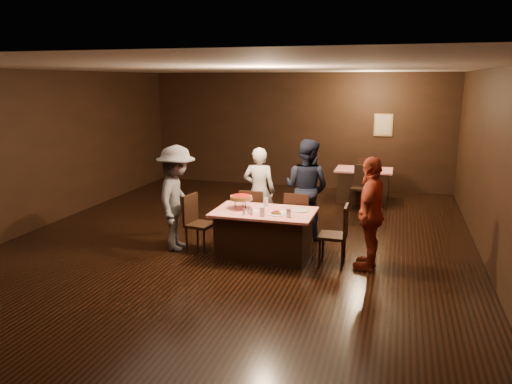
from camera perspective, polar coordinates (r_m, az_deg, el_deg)
room at (r=8.48m, az=-1.91°, el=8.16°), size 10.00×10.04×3.02m
main_table at (r=8.04m, az=0.93°, el=-4.83°), size 1.60×1.00×0.77m
back_table at (r=12.01m, az=12.16°, el=0.77°), size 1.30×0.90×0.77m
chair_far_left at (r=8.81m, az=-0.30°, el=-2.64°), size 0.44×0.44×0.95m
chair_far_right at (r=8.63m, az=4.81°, el=-3.02°), size 0.43×0.43×0.95m
chair_end_left at (r=8.36m, az=-6.38°, el=-3.58°), size 0.48×0.48×0.95m
chair_end_right at (r=7.81m, az=8.77°, el=-4.81°), size 0.42×0.42×0.95m
chair_back_near at (r=11.31m, az=11.92°, el=0.51°), size 0.47×0.47×0.95m
chair_back_far at (r=12.59m, az=12.39°, el=1.71°), size 0.48×0.48×0.95m
diner_white_jacket at (r=9.19m, az=0.35°, el=0.14°), size 0.62×0.43×1.62m
diner_navy_hoodie at (r=9.06m, az=5.80°, el=0.43°), size 1.04×0.91×1.79m
diner_grey_knit at (r=8.41m, az=-9.04°, el=-0.70°), size 0.83×1.23×1.76m
diner_red_shirt at (r=7.66m, az=12.98°, el=-2.37°), size 0.56×1.06×1.72m
pizza_stand at (r=8.05m, az=-1.71°, el=-0.63°), size 0.38×0.38×0.22m
plate_with_slice at (r=7.70m, az=2.39°, el=-2.45°), size 0.25×0.25×0.06m
plate_empty at (r=7.96m, az=5.05°, el=-2.13°), size 0.25×0.25×0.01m
glass_front_left at (r=7.63m, az=0.71°, el=-2.25°), size 0.08×0.08×0.14m
glass_front_right at (r=7.58m, az=3.73°, el=-2.37°), size 0.08×0.08×0.14m
glass_back at (r=8.21m, az=1.15°, el=-1.16°), size 0.08×0.08×0.14m
condiments at (r=7.71m, az=-0.90°, el=-2.25°), size 0.17×0.10×0.09m
napkin_center at (r=7.86m, az=3.05°, el=-2.31°), size 0.19×0.19×0.01m
napkin_left at (r=7.93m, az=-0.20°, el=-2.17°), size 0.21×0.21×0.01m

